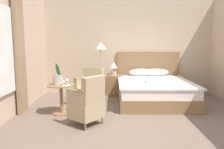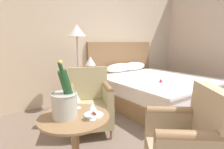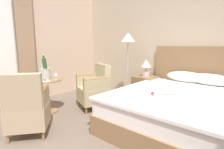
{
  "view_description": "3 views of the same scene",
  "coord_description": "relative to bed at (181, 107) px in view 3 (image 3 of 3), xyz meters",
  "views": [
    {
      "loc": [
        -0.45,
        -3.9,
        1.56
      ],
      "look_at": [
        -0.49,
        1.54,
        0.79
      ],
      "focal_mm": 35.0,
      "sensor_mm": 36.0,
      "label": 1
    },
    {
      "loc": [
        -2.18,
        -0.52,
        1.3
      ],
      "look_at": [
        -0.83,
        1.38,
        0.87
      ],
      "focal_mm": 28.0,
      "sensor_mm": 36.0,
      "label": 2
    },
    {
      "loc": [
        1.56,
        -0.86,
        1.34
      ],
      "look_at": [
        -0.33,
        1.34,
        0.85
      ],
      "focal_mm": 28.0,
      "sensor_mm": 36.0,
      "label": 3
    }
  ],
  "objects": [
    {
      "name": "floor_lamp_brass",
      "position": [
        -1.46,
        0.51,
        1.02
      ],
      "size": [
        0.33,
        0.33,
        1.62
      ],
      "color": "#B1AFA7",
      "rests_on": "ground"
    },
    {
      "name": "snack_plate",
      "position": [
        -2.11,
        -1.22,
        0.34
      ],
      "size": [
        0.17,
        0.17,
        0.04
      ],
      "color": "white",
      "rests_on": "side_table_round"
    },
    {
      "name": "wall_headboard_side",
      "position": [
        -0.64,
        1.14,
        1.12
      ],
      "size": [
        5.35,
        0.12,
        2.89
      ],
      "color": "#C7B093",
      "rests_on": "ground"
    },
    {
      "name": "wine_glass_near_edge",
      "position": [
        -2.15,
        -0.97,
        0.43
      ],
      "size": [
        0.07,
        0.07,
        0.14
      ],
      "color": "white",
      "rests_on": "side_table_round"
    },
    {
      "name": "armchair_facing_bed",
      "position": [
        -1.59,
        -1.81,
        0.11
      ],
      "size": [
        0.75,
        0.75,
        0.97
      ],
      "color": "olive",
      "rests_on": "ground"
    },
    {
      "name": "wine_glass_near_bucket",
      "position": [
        -2.16,
        -1.29,
        0.44
      ],
      "size": [
        0.08,
        0.08,
        0.15
      ],
      "color": "white",
      "rests_on": "side_table_round"
    },
    {
      "name": "bed",
      "position": [
        0.0,
        0.0,
        0.0
      ],
      "size": [
        1.97,
        2.27,
        1.31
      ],
      "color": "olive",
      "rests_on": "ground"
    },
    {
      "name": "side_table_round",
      "position": [
        -2.26,
        -1.14,
        0.06
      ],
      "size": [
        0.62,
        0.62,
        0.67
      ],
      "color": "olive",
      "rests_on": "ground"
    },
    {
      "name": "nightstand",
      "position": [
        -1.09,
        0.71,
        -0.02
      ],
      "size": [
        0.54,
        0.46,
        0.61
      ],
      "color": "olive",
      "rests_on": "ground"
    },
    {
      "name": "armchair_by_window",
      "position": [
        -1.7,
        -0.37,
        0.1
      ],
      "size": [
        0.76,
        0.75,
        0.94
      ],
      "color": "olive",
      "rests_on": "ground"
    },
    {
      "name": "champagne_bucket",
      "position": [
        -2.33,
        -1.11,
        0.48
      ],
      "size": [
        0.22,
        0.22,
        0.5
      ],
      "color": "#AFADA2",
      "rests_on": "side_table_round"
    },
    {
      "name": "bedside_lamp",
      "position": [
        -1.09,
        0.71,
        0.52
      ],
      "size": [
        0.23,
        0.23,
        0.4
      ],
      "color": "#C1AC9E",
      "rests_on": "nightstand"
    }
  ]
}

